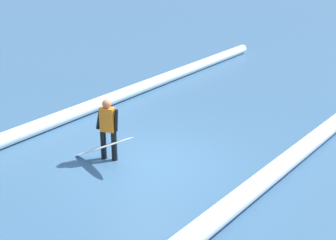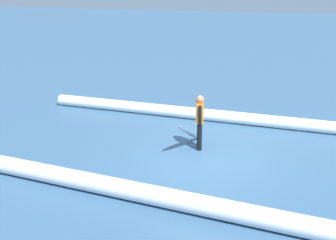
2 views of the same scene
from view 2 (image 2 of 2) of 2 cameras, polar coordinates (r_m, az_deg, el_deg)
The scene contains 5 objects.
ground_plane at distance 12.30m, azimuth 4.80°, elevation -4.93°, with size 125.88×125.88×0.00m, color #395E80.
surfer at distance 12.85m, azimuth 3.95°, elevation 0.12°, with size 0.30×0.58×1.54m.
surfboard at distance 12.96m, azimuth 2.47°, elevation -1.55°, with size 0.28×1.87×0.97m.
wave_crest_foreground at distance 15.14m, azimuth 18.57°, elevation -0.78°, with size 0.40×0.40×19.17m, color white.
wave_crest_midground at distance 10.00m, azimuth -3.79°, elevation -8.89°, with size 0.42×0.42×25.77m, color white.
Camera 2 is at (-3.04, 11.03, 4.53)m, focal length 49.21 mm.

